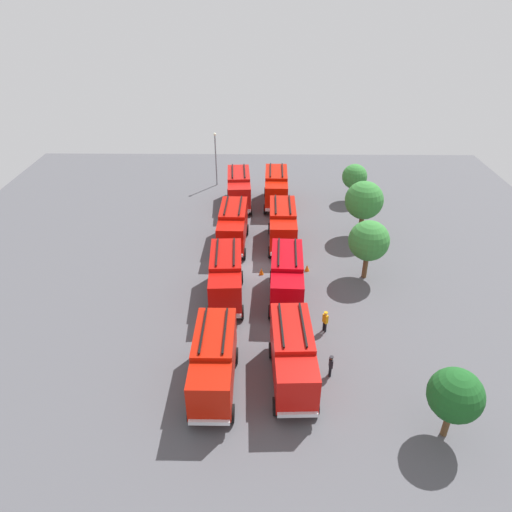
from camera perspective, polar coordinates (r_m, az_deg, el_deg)
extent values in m
plane|color=#4C4C51|center=(41.97, 0.00, -1.64)|extent=(64.68, 64.68, 0.00)
cube|color=#B0110D|center=(51.20, -2.07, 7.29)|extent=(2.35, 2.63, 2.60)
cube|color=#8C9EAD|center=(50.11, -2.06, 7.14)|extent=(0.21, 2.13, 1.46)
cube|color=#B0110D|center=(54.37, -2.14, 8.91)|extent=(4.95, 2.79, 2.90)
cube|color=black|center=(53.82, -1.43, 10.48)|extent=(4.32, 0.39, 0.12)
cube|color=black|center=(53.80, -2.92, 10.44)|extent=(4.32, 0.39, 0.12)
cube|color=silver|center=(50.58, -2.02, 5.56)|extent=(0.35, 2.38, 0.28)
cylinder|color=black|center=(51.68, -0.70, 5.66)|extent=(1.12, 0.42, 1.10)
cylinder|color=black|center=(51.66, -3.37, 5.59)|extent=(1.12, 0.42, 1.10)
cylinder|color=black|center=(56.15, -0.90, 7.78)|extent=(1.12, 0.42, 1.10)
cylinder|color=black|center=(56.13, -3.37, 7.72)|extent=(1.12, 0.42, 1.10)
cube|color=#B10D05|center=(42.76, -3.13, 2.23)|extent=(2.26, 2.55, 2.60)
cube|color=#8C9EAD|center=(41.69, -3.27, 1.92)|extent=(0.13, 2.13, 1.46)
cube|color=#B10D05|center=(45.78, -2.77, 4.50)|extent=(4.86, 2.61, 2.90)
cube|color=black|center=(45.06, -1.95, 6.27)|extent=(4.32, 0.22, 0.12)
cube|color=black|center=(45.17, -3.70, 6.29)|extent=(4.32, 0.22, 0.12)
cube|color=silver|center=(42.29, -3.23, 0.09)|extent=(0.26, 2.38, 0.28)
cylinder|color=black|center=(43.26, -1.52, 0.28)|extent=(1.11, 0.38, 1.10)
cylinder|color=black|center=(43.46, -4.67, 0.34)|extent=(1.11, 0.38, 1.10)
cylinder|color=black|center=(47.54, -1.17, 3.28)|extent=(1.11, 0.38, 1.10)
cylinder|color=black|center=(47.72, -4.05, 3.32)|extent=(1.11, 0.38, 1.10)
cube|color=#AD0B07|center=(35.20, -3.81, -4.73)|extent=(2.32, 2.60, 2.60)
cube|color=#8C9EAD|center=(34.17, -3.86, -5.33)|extent=(0.18, 2.13, 1.46)
cube|color=#AD0B07|center=(38.02, -3.70, -1.48)|extent=(4.91, 2.73, 2.90)
cube|color=black|center=(37.19, -2.72, 0.58)|extent=(4.32, 0.33, 0.12)
cube|color=black|center=(37.24, -4.84, 0.54)|extent=(4.32, 0.33, 0.12)
cube|color=silver|center=(34.93, -3.79, -7.41)|extent=(0.31, 2.38, 0.28)
cylinder|color=black|center=(35.94, -1.80, -6.90)|extent=(1.12, 0.40, 1.10)
cylinder|color=black|center=(36.03, -5.65, -6.95)|extent=(1.12, 0.40, 1.10)
cylinder|color=black|center=(39.93, -1.86, -2.59)|extent=(1.12, 0.40, 1.10)
cylinder|color=black|center=(40.01, -5.30, -2.65)|extent=(1.12, 0.40, 1.10)
cube|color=#AF1306|center=(27.94, -5.68, -16.36)|extent=(2.21, 2.51, 2.60)
cube|color=#8C9EAD|center=(27.01, -5.94, -17.54)|extent=(0.09, 2.13, 1.46)
cube|color=#AF1306|center=(30.31, -5.06, -11.32)|extent=(4.81, 2.51, 2.90)
cube|color=black|center=(29.23, -3.84, -9.06)|extent=(4.32, 0.13, 0.12)
cube|color=black|center=(29.36, -6.55, -9.01)|extent=(4.32, 0.13, 0.12)
cube|color=silver|center=(28.02, -5.80, -19.76)|extent=(0.21, 2.38, 0.28)
cylinder|color=black|center=(28.87, -3.06, -18.81)|extent=(1.10, 0.35, 1.10)
cylinder|color=black|center=(29.11, -8.04, -18.63)|extent=(1.10, 0.35, 1.10)
cylinder|color=black|center=(32.26, -2.56, -12.17)|extent=(1.10, 0.35, 1.10)
cylinder|color=black|center=(32.47, -6.89, -12.07)|extent=(1.10, 0.35, 1.10)
cube|color=#B51103|center=(51.49, 2.51, 7.42)|extent=(2.25, 2.54, 2.60)
cube|color=#8C9EAD|center=(50.40, 2.52, 7.27)|extent=(0.12, 2.13, 1.46)
cube|color=#B51103|center=(54.66, 2.50, 9.02)|extent=(4.85, 2.60, 2.90)
cube|color=black|center=(54.11, 3.27, 10.55)|extent=(4.32, 0.21, 0.12)
cube|color=black|center=(54.10, 1.79, 10.58)|extent=(4.32, 0.21, 0.12)
cube|color=silver|center=(50.87, 2.49, 5.70)|extent=(0.25, 2.38, 0.28)
cylinder|color=black|center=(51.97, 3.80, 5.74)|extent=(1.11, 0.37, 1.10)
cylinder|color=black|center=(51.94, 1.14, 5.79)|extent=(1.11, 0.37, 1.10)
cylinder|color=black|center=(56.45, 3.68, 7.85)|extent=(1.11, 0.37, 1.10)
cylinder|color=black|center=(56.42, 1.22, 7.89)|extent=(1.11, 0.37, 1.10)
cube|color=#B01005|center=(42.97, 3.38, 2.38)|extent=(2.23, 2.53, 2.60)
cube|color=#8C9EAD|center=(41.90, 3.42, 2.07)|extent=(0.11, 2.13, 1.46)
cube|color=#B01005|center=(46.01, 3.27, 4.62)|extent=(4.83, 2.56, 2.90)
cube|color=black|center=(45.37, 4.20, 6.39)|extent=(4.32, 0.17, 0.12)
cube|color=black|center=(45.32, 2.45, 6.42)|extent=(4.32, 0.17, 0.12)
cube|color=silver|center=(42.49, 3.37, 0.25)|extent=(0.23, 2.38, 0.28)
cylinder|color=black|center=(43.61, 4.90, 0.44)|extent=(1.10, 0.36, 1.10)
cylinder|color=black|center=(43.53, 1.74, 0.48)|extent=(1.10, 0.36, 1.10)
cylinder|color=black|center=(47.90, 4.61, 3.41)|extent=(1.10, 0.36, 1.10)
cylinder|color=black|center=(47.82, 1.74, 3.45)|extent=(1.10, 0.36, 1.10)
cube|color=#B4030C|center=(35.16, 3.82, -4.77)|extent=(2.30, 2.59, 2.60)
cube|color=#8C9EAD|center=(34.13, 3.84, -5.37)|extent=(0.17, 2.13, 1.46)
cube|color=#B4030C|center=(37.99, 3.81, -1.52)|extent=(4.90, 2.69, 2.90)
cube|color=black|center=(37.19, 4.95, 0.50)|extent=(4.32, 0.30, 0.12)
cube|color=black|center=(37.16, 2.83, 0.56)|extent=(4.32, 0.30, 0.12)
cube|color=silver|center=(34.90, 3.76, -7.45)|extent=(0.30, 2.38, 0.28)
cylinder|color=black|center=(35.98, 5.66, -7.01)|extent=(1.11, 0.39, 1.10)
cylinder|color=black|center=(35.92, 1.81, -6.92)|extent=(1.11, 0.39, 1.10)
cylinder|color=black|center=(39.96, 5.44, -2.70)|extent=(1.11, 0.39, 1.10)
cylinder|color=black|center=(39.91, 1.99, -2.61)|extent=(1.11, 0.39, 1.10)
cube|color=#BA0F0A|center=(28.29, 5.02, -15.57)|extent=(2.29, 2.58, 2.60)
cube|color=#8C9EAD|center=(27.35, 5.27, -16.71)|extent=(0.16, 2.13, 1.46)
cube|color=#BA0F0A|center=(30.69, 4.38, -10.65)|extent=(4.89, 2.67, 2.90)
cube|color=black|center=(29.75, 5.83, -8.34)|extent=(4.32, 0.28, 0.12)
cube|color=black|center=(29.62, 3.16, -8.41)|extent=(4.32, 0.28, 0.12)
cube|color=silver|center=(28.35, 5.16, -18.93)|extent=(0.29, 2.38, 0.28)
cylinder|color=black|center=(29.44, 7.36, -17.83)|extent=(1.11, 0.39, 1.10)
cylinder|color=black|center=(29.21, 2.45, -18.03)|extent=(1.11, 0.39, 1.10)
cylinder|color=black|center=(32.84, 6.19, -11.42)|extent=(1.11, 0.39, 1.10)
cylinder|color=black|center=(32.63, 1.93, -11.54)|extent=(1.11, 0.39, 1.10)
cylinder|color=black|center=(35.08, 8.56, -8.70)|extent=(0.16, 0.16, 0.80)
cylinder|color=black|center=(35.20, 8.35, -8.52)|extent=(0.16, 0.16, 0.80)
cube|color=orange|center=(34.67, 8.55, -7.65)|extent=(0.48, 0.42, 0.70)
sphere|color=tan|center=(34.38, 8.61, -7.05)|extent=(0.23, 0.23, 0.23)
cylinder|color=orange|center=(34.33, 8.62, -6.93)|extent=(0.28, 0.28, 0.07)
cylinder|color=black|center=(31.87, 9.11, -13.70)|extent=(0.16, 0.16, 0.76)
cylinder|color=black|center=(31.72, 9.13, -13.97)|extent=(0.16, 0.16, 0.76)
cube|color=black|center=(31.31, 9.23, -12.90)|extent=(0.43, 0.26, 0.66)
sphere|color=#9E704C|center=(31.01, 9.29, -12.32)|extent=(0.22, 0.22, 0.22)
cylinder|color=black|center=(30.95, 9.31, -12.20)|extent=(0.27, 0.27, 0.06)
cylinder|color=brown|center=(56.26, 11.83, 7.55)|extent=(0.36, 0.36, 1.80)
sphere|color=#337A33|center=(55.47, 12.06, 9.56)|extent=(2.88, 2.88, 2.88)
cylinder|color=brown|center=(48.13, 12.80, 3.69)|extent=(0.47, 0.47, 2.37)
sphere|color=#337A33|center=(46.96, 13.19, 6.72)|extent=(3.79, 3.79, 3.79)
cylinder|color=brown|center=(41.46, 13.32, -1.24)|extent=(0.43, 0.43, 2.17)
sphere|color=#337A33|center=(40.19, 13.75, 1.85)|extent=(3.48, 3.48, 3.48)
cylinder|color=brown|center=(29.92, 22.46, -18.49)|extent=(0.38, 0.38, 1.90)
sphere|color=#19511E|center=(28.34, 23.38, -15.48)|extent=(3.04, 3.04, 3.04)
cone|color=#F2600C|center=(41.10, 0.67, -1.90)|extent=(0.43, 0.43, 0.62)
cone|color=#F2600C|center=(34.24, -3.33, -9.69)|extent=(0.44, 0.44, 0.63)
cone|color=#F2600C|center=(41.85, 6.32, -1.45)|extent=(0.44, 0.44, 0.63)
cylinder|color=slate|center=(59.09, -4.97, 11.60)|extent=(0.16, 0.16, 6.36)
sphere|color=#F2EFCC|center=(58.08, -5.12, 14.73)|extent=(0.36, 0.36, 0.36)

